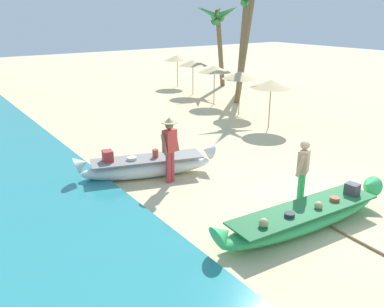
{
  "coord_description": "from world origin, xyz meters",
  "views": [
    {
      "loc": [
        -7.35,
        -5.52,
        4.37
      ],
      "look_at": [
        -1.69,
        2.57,
        0.9
      ],
      "focal_mm": 37.79,
      "sensor_mm": 36.0,
      "label": 1
    }
  ],
  "objects_px": {
    "palm_tree_mid_cluster": "(218,21)",
    "boat_green_foreground": "(305,217)",
    "palm_tree_tall_inland": "(245,9)",
    "boat_white_midground": "(147,166)",
    "person_tourist_customer": "(303,170)",
    "person_vendor_hatted": "(170,145)",
    "paddle": "(368,246)"
  },
  "relations": [
    {
      "from": "palm_tree_mid_cluster",
      "to": "boat_green_foreground",
      "type": "bearing_deg",
      "value": -122.07
    },
    {
      "from": "boat_green_foreground",
      "to": "palm_tree_tall_inland",
      "type": "distance_m",
      "value": 15.86
    },
    {
      "from": "boat_white_midground",
      "to": "person_tourist_customer",
      "type": "xyz_separation_m",
      "value": [
        2.03,
        -3.71,
        0.63
      ]
    },
    {
      "from": "boat_green_foreground",
      "to": "person_vendor_hatted",
      "type": "xyz_separation_m",
      "value": [
        -1.01,
        3.75,
        0.78
      ]
    },
    {
      "from": "palm_tree_mid_cluster",
      "to": "paddle",
      "type": "height_order",
      "value": "palm_tree_mid_cluster"
    },
    {
      "from": "person_vendor_hatted",
      "to": "palm_tree_mid_cluster",
      "type": "relative_size",
      "value": 0.37
    },
    {
      "from": "palm_tree_tall_inland",
      "to": "palm_tree_mid_cluster",
      "type": "distance_m",
      "value": 2.52
    },
    {
      "from": "person_vendor_hatted",
      "to": "person_tourist_customer",
      "type": "distance_m",
      "value": 3.48
    },
    {
      "from": "boat_green_foreground",
      "to": "person_tourist_customer",
      "type": "bearing_deg",
      "value": 46.41
    },
    {
      "from": "boat_white_midground",
      "to": "paddle",
      "type": "relative_size",
      "value": 2.13
    },
    {
      "from": "boat_white_midground",
      "to": "person_vendor_hatted",
      "type": "distance_m",
      "value": 1.05
    },
    {
      "from": "boat_white_midground",
      "to": "palm_tree_tall_inland",
      "type": "height_order",
      "value": "palm_tree_tall_inland"
    },
    {
      "from": "boat_white_midground",
      "to": "palm_tree_mid_cluster",
      "type": "relative_size",
      "value": 0.81
    },
    {
      "from": "person_tourist_customer",
      "to": "paddle",
      "type": "bearing_deg",
      "value": -97.08
    },
    {
      "from": "palm_tree_mid_cluster",
      "to": "boat_white_midground",
      "type": "bearing_deg",
      "value": -135.8
    },
    {
      "from": "boat_green_foreground",
      "to": "palm_tree_mid_cluster",
      "type": "relative_size",
      "value": 0.97
    },
    {
      "from": "palm_tree_mid_cluster",
      "to": "person_tourist_customer",
      "type": "bearing_deg",
      "value": -121.37
    },
    {
      "from": "boat_white_midground",
      "to": "boat_green_foreground",
      "type": "bearing_deg",
      "value": -73.05
    },
    {
      "from": "boat_white_midground",
      "to": "person_tourist_customer",
      "type": "distance_m",
      "value": 4.28
    },
    {
      "from": "boat_green_foreground",
      "to": "person_vendor_hatted",
      "type": "bearing_deg",
      "value": 105.13
    },
    {
      "from": "person_tourist_customer",
      "to": "palm_tree_mid_cluster",
      "type": "height_order",
      "value": "palm_tree_mid_cluster"
    },
    {
      "from": "boat_green_foreground",
      "to": "palm_tree_tall_inland",
      "type": "xyz_separation_m",
      "value": [
        9.11,
        12.27,
        4.27
      ]
    },
    {
      "from": "palm_tree_tall_inland",
      "to": "paddle",
      "type": "distance_m",
      "value": 16.67
    },
    {
      "from": "boat_white_midground",
      "to": "paddle",
      "type": "distance_m",
      "value": 5.95
    },
    {
      "from": "boat_white_midground",
      "to": "palm_tree_mid_cluster",
      "type": "xyz_separation_m",
      "value": [
        10.56,
        10.27,
        3.55
      ]
    },
    {
      "from": "person_tourist_customer",
      "to": "boat_green_foreground",
      "type": "bearing_deg",
      "value": -133.59
    },
    {
      "from": "person_tourist_customer",
      "to": "paddle",
      "type": "xyz_separation_m",
      "value": [
        -0.24,
        -1.96,
        -0.91
      ]
    },
    {
      "from": "person_tourist_customer",
      "to": "paddle",
      "type": "height_order",
      "value": "person_tourist_customer"
    },
    {
      "from": "person_vendor_hatted",
      "to": "paddle",
      "type": "bearing_deg",
      "value": -73.77
    },
    {
      "from": "paddle",
      "to": "boat_white_midground",
      "type": "bearing_deg",
      "value": 107.51
    },
    {
      "from": "person_vendor_hatted",
      "to": "person_tourist_customer",
      "type": "relative_size",
      "value": 1.08
    },
    {
      "from": "person_tourist_customer",
      "to": "paddle",
      "type": "distance_m",
      "value": 2.17
    }
  ]
}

